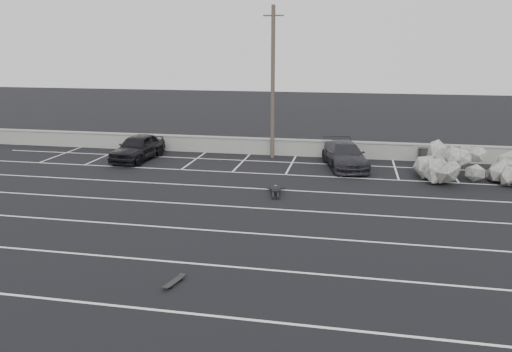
% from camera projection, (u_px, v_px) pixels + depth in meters
% --- Properties ---
extents(ground, '(120.00, 120.00, 0.00)m').
position_uv_depth(ground, '(227.00, 232.00, 18.89)').
color(ground, black).
rests_on(ground, ground).
extents(seawall, '(50.00, 0.45, 1.06)m').
position_uv_depth(seawall, '(281.00, 147.00, 32.05)').
color(seawall, gray).
rests_on(seawall, ground).
extents(stall_lines, '(36.00, 20.05, 0.01)m').
position_uv_depth(stall_lines, '(249.00, 198.00, 23.09)').
color(stall_lines, silver).
rests_on(stall_lines, ground).
extents(car_left, '(2.20, 4.77, 1.58)m').
position_uv_depth(car_left, '(138.00, 147.00, 30.61)').
color(car_left, black).
rests_on(car_left, ground).
extents(car_right, '(3.18, 5.32, 1.45)m').
position_uv_depth(car_right, '(345.00, 155.00, 28.71)').
color(car_right, '#232329').
rests_on(car_right, ground).
extents(utility_pole, '(1.22, 0.24, 9.17)m').
position_uv_depth(utility_pole, '(273.00, 83.00, 30.33)').
color(utility_pole, '#4C4238').
rests_on(utility_pole, ground).
extents(trash_bin, '(0.76, 0.76, 0.88)m').
position_uv_depth(trash_bin, '(423.00, 155.00, 30.07)').
color(trash_bin, '#262628').
rests_on(trash_bin, ground).
extents(riprap_pile, '(6.03, 4.65, 1.26)m').
position_uv_depth(riprap_pile, '(465.00, 170.00, 26.15)').
color(riprap_pile, '#9C9A92').
rests_on(riprap_pile, ground).
extents(person, '(1.60, 2.57, 0.46)m').
position_uv_depth(person, '(276.00, 188.00, 23.88)').
color(person, black).
rests_on(person, ground).
extents(skateboard, '(0.40, 0.84, 0.10)m').
position_uv_depth(skateboard, '(174.00, 282.00, 14.69)').
color(skateboard, black).
rests_on(skateboard, ground).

